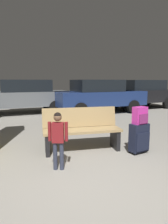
{
  "coord_description": "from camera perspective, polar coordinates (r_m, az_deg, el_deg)",
  "views": [
    {
      "loc": [
        -1.0,
        -2.28,
        1.44
      ],
      "look_at": [
        0.15,
        1.3,
        0.85
      ],
      "focal_mm": 31.52,
      "sensor_mm": 36.0,
      "label": 1
    }
  ],
  "objects": [
    {
      "name": "ground_plane",
      "position": [
        6.53,
        -8.57,
        -4.4
      ],
      "size": [
        18.0,
        18.0,
        0.1
      ],
      "primitive_type": "cube",
      "color": "gray"
    },
    {
      "name": "suitcase",
      "position": [
        4.12,
        15.7,
        -7.2
      ],
      "size": [
        0.41,
        0.3,
        0.6
      ],
      "color": "#191E33",
      "rests_on": "ground_plane"
    },
    {
      "name": "backpack_bright",
      "position": [
        4.02,
        15.98,
        -1.02
      ],
      "size": [
        0.31,
        0.25,
        0.34
      ],
      "color": "#D833A5",
      "rests_on": "suitcase"
    },
    {
      "name": "parked_car_side",
      "position": [
        11.09,
        15.8,
        5.26
      ],
      "size": [
        4.25,
        2.12,
        1.51
      ],
      "color": "black",
      "rests_on": "ground_plane"
    },
    {
      "name": "parked_car_near",
      "position": [
        9.13,
        4.37,
        4.87
      ],
      "size": [
        4.25,
        2.1,
        1.51
      ],
      "color": "navy",
      "rests_on": "ground_plane"
    },
    {
      "name": "bench",
      "position": [
        4.12,
        -0.67,
        -5.1
      ],
      "size": [
        1.64,
        0.65,
        0.89
      ],
      "color": "tan",
      "rests_on": "ground_plane"
    },
    {
      "name": "parked_car_far",
      "position": [
        9.32,
        -17.11,
        4.59
      ],
      "size": [
        4.23,
        2.06,
        1.51
      ],
      "color": "slate",
      "rests_on": "ground_plane"
    },
    {
      "name": "child",
      "position": [
        3.21,
        -7.57,
        -6.57
      ],
      "size": [
        0.31,
        0.23,
        0.95
      ],
      "color": "#33384C",
      "rests_on": "ground_plane"
    }
  ]
}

